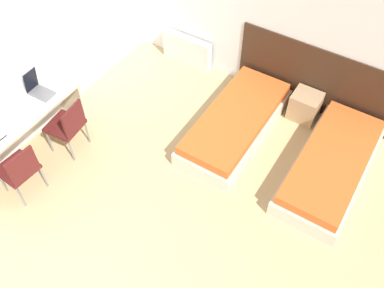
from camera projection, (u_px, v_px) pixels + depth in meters
wall_back at (269, 12)px, 5.83m from camera, size 5.52×0.05×2.70m
wall_left at (30, 41)px, 5.41m from camera, size 0.05×5.36×2.70m
headboard_panel at (315, 81)px, 6.13m from camera, size 2.39×0.03×1.09m
bed_near_window at (235, 123)px, 6.10m from camera, size 0.87×2.00×0.37m
bed_near_door at (331, 166)px, 5.62m from camera, size 0.87×2.00×0.37m
nightstand at (305, 106)px, 6.27m from camera, size 0.41×0.37×0.43m
radiator at (187, 50)px, 7.04m from camera, size 0.87×0.12×0.51m
desk at (20, 128)px, 5.49m from camera, size 0.52×1.82×0.77m
chair_near_laptop at (68, 124)px, 5.66m from camera, size 0.47×0.47×0.86m
chair_near_notebook at (19, 168)px, 5.20m from camera, size 0.46×0.46×0.86m
laptop at (38, 89)px, 5.59m from camera, size 0.33×0.22×0.33m
mug at (12, 120)px, 5.26m from camera, size 0.08×0.08×0.09m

